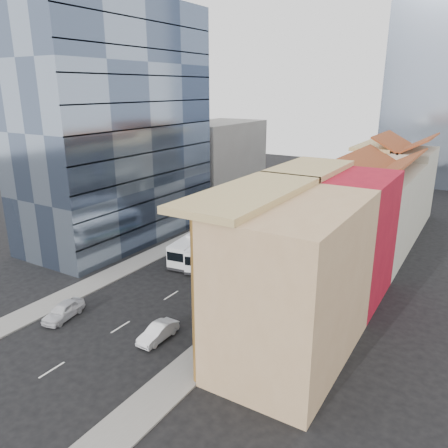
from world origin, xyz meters
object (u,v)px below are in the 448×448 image
Objects in this scene: shophouse_tan at (294,282)px; bus_left_near at (196,245)px; bus_left_far at (206,248)px; sedan_left at (63,311)px; sedan_right at (158,332)px; office_tower at (115,125)px; bus_right at (281,247)px.

shophouse_tan reaches higher than bus_left_near.
bus_left_far is 2.28× the size of sedan_left.
sedan_left is at bearing -169.43° from sedan_right.
office_tower is (-31.00, 14.00, 9.00)m from shophouse_tan.
shophouse_tan is 11.95m from sedan_right.
shophouse_tan is 19.70m from bus_right.
sedan_right is (6.02, -16.10, -0.91)m from bus_left_far.
bus_left_far is (-16.00, 12.29, -4.43)m from shophouse_tan.
sedan_right is at bearing -107.85° from bus_right.
office_tower is at bearing 173.77° from bus_right.
sedan_left is 9.55m from sedan_right.
office_tower reaches higher than sedan_right.
bus_left_far is (15.00, -1.71, -13.43)m from office_tower.
shophouse_tan reaches higher than bus_right.
shophouse_tan is at bearing -42.90° from bus_left_near.
bus_left_near is 1.02× the size of bus_left_far.
shophouse_tan is at bearing 5.54° from sedan_left.
bus_left_far is at bearing 142.46° from shophouse_tan.
bus_left_near is 0.96× the size of bus_right.
office_tower is at bearing 140.15° from sedan_right.
sedan_left is (-3.38, -17.78, -0.84)m from bus_left_far.
office_tower is at bearing 155.89° from bus_left_far.
shophouse_tan is 1.34× the size of bus_right.
sedan_right is (9.40, 1.68, -0.08)m from sedan_left.
bus_right is (22.34, 3.15, -13.33)m from office_tower.
shophouse_tan is 3.53× the size of sedan_right.
sedan_left reaches higher than sedan_right.
bus_right reaches higher than bus_left_near.
sedan_left is (-10.72, -22.64, -0.94)m from bus_right.
sedan_right is at bearing -87.13° from bus_left_far.
bus_right reaches higher than sedan_left.
sedan_left is at bearing -59.19° from office_tower.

